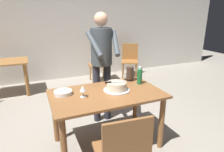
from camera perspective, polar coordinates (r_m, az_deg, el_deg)
name	(u,v)px	position (r m, az deg, el deg)	size (l,w,h in m)	color
ground_plane	(107,143)	(2.83, -1.42, -19.03)	(14.00, 14.00, 0.00)	gray
back_wall	(61,27)	(5.33, -14.58, 13.56)	(10.00, 0.12, 2.70)	silver
main_dining_table	(107,102)	(2.51, -1.53, -7.53)	(1.39, 0.82, 0.75)	brown
cake_on_platter	(117,87)	(2.51, 1.35, -3.11)	(0.34, 0.34, 0.11)	silver
cake_knife	(111,82)	(2.48, -0.26, -1.83)	(0.27, 0.08, 0.02)	silver
plate_stack	(63,93)	(2.47, -14.10, -4.72)	(0.22, 0.22, 0.05)	white
wine_glass_near	(83,89)	(2.32, -8.56, -3.75)	(0.08, 0.08, 0.14)	silver
water_bottle	(140,76)	(2.75, 8.07, -0.02)	(0.07, 0.07, 0.25)	#1E6B38
hurricane_lamp	(130,74)	(2.87, 5.31, 0.72)	(0.11, 0.11, 0.21)	black
person_cutting_cake	(102,56)	(2.97, -3.03, 5.71)	(0.47, 0.56, 1.72)	#2D2D38
background_table	(3,69)	(4.72, -29.18, 1.82)	(1.00, 0.70, 0.74)	#9E6633
background_chair_0	(130,59)	(5.46, 5.22, 5.01)	(0.60, 0.60, 0.90)	#9E6633
background_chair_2	(101,63)	(5.02, -3.20, 3.91)	(0.48, 0.48, 0.90)	#9E6633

